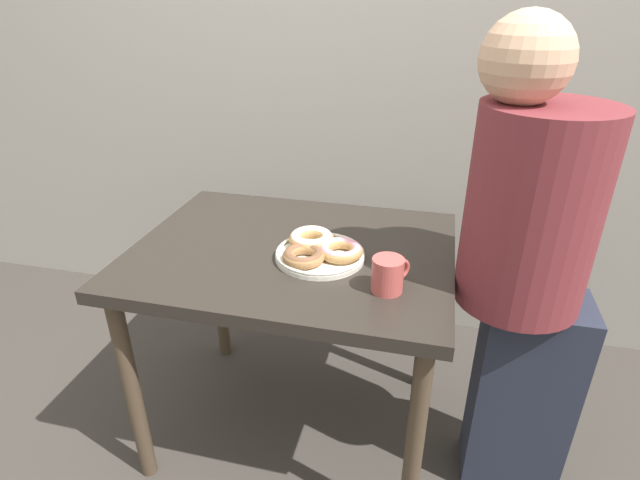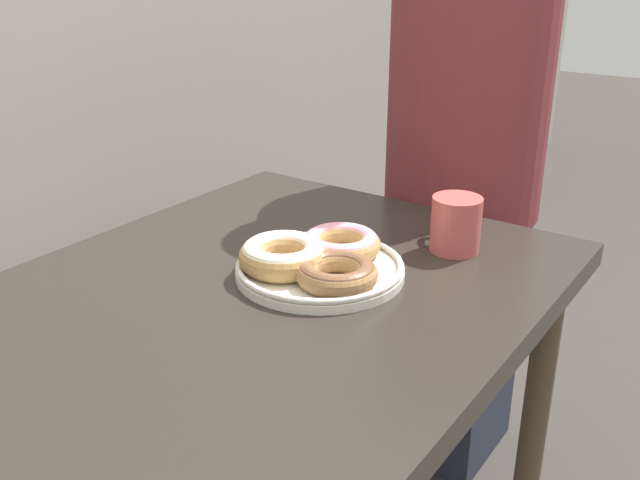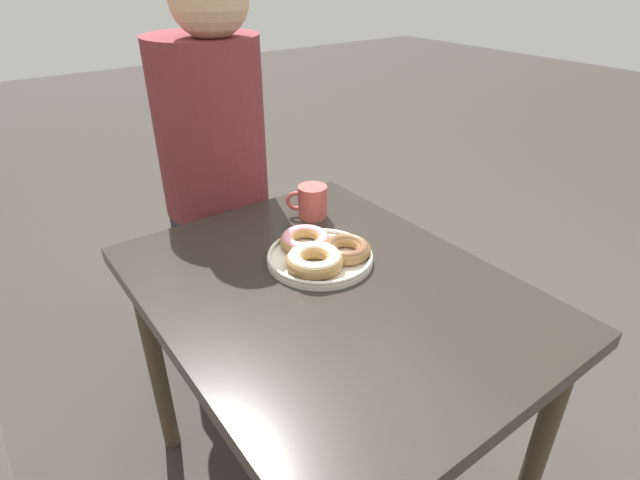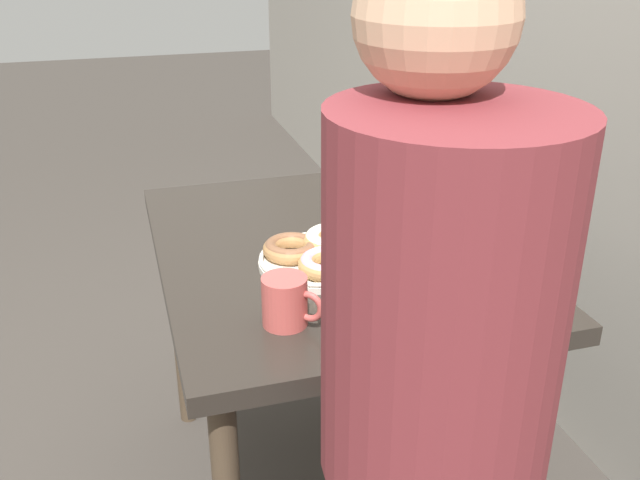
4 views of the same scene
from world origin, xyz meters
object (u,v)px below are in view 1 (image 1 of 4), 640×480
Objects in this scene: donut_plate at (319,249)px; coffee_mug at (388,274)px; person_figure at (527,273)px; dining_table at (293,273)px.

donut_plate is 2.69× the size of coffee_mug.
person_figure is (0.36, 0.14, -0.02)m from coffee_mug.
coffee_mug is at bearing -30.83° from donut_plate.
coffee_mug reaches higher than donut_plate.
donut_plate is 0.20× the size of person_figure.
donut_plate is 0.25m from coffee_mug.
donut_plate is 0.58m from person_figure.
dining_table is 3.45× the size of donut_plate.
person_figure is (0.67, -0.04, 0.11)m from dining_table.
person_figure reaches higher than dining_table.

